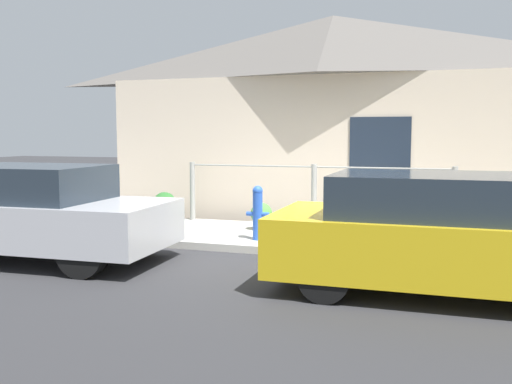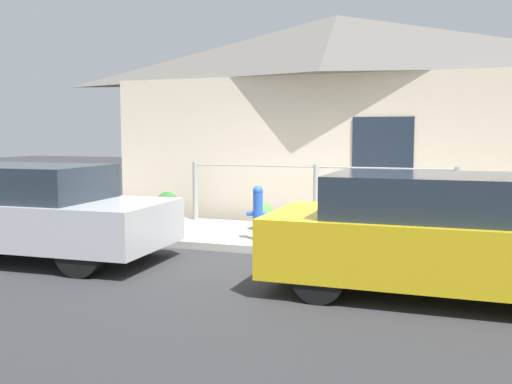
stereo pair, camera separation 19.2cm
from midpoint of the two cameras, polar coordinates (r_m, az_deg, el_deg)
The scene contains 9 objects.
ground_plane at distance 8.41m, azimuth 2.00°, elevation -6.42°, with size 60.00×60.00×0.00m, color #2D2D30.
sidewalk at distance 9.48m, azimuth 3.92°, elevation -4.66°, with size 24.00×2.28×0.12m.
house at distance 11.90m, azimuth 7.11°, elevation 13.15°, with size 9.19×2.23×4.17m.
fence at distance 10.34m, azimuth 5.29°, elevation 0.00°, with size 4.90×0.10×1.13m.
car_left at distance 8.66m, azimuth -21.75°, elevation -1.91°, with size 3.79×1.82×1.34m.
car_right at distance 6.68m, azimuth 16.77°, elevation -4.04°, with size 3.70×1.78×1.34m.
fire_hydrant at distance 8.96m, azimuth -0.45°, elevation -1.98°, with size 0.36×0.16×0.86m.
potted_plant_near_hydrant at distance 9.93m, azimuth -0.01°, elevation -2.30°, with size 0.38×0.38×0.47m.
potted_plant_by_fence at distance 10.99m, azimuth -9.63°, elevation -1.38°, with size 0.45×0.45×0.57m.
Camera 1 is at (2.18, -7.93, 1.79)m, focal length 40.00 mm.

